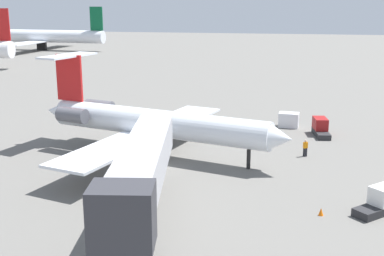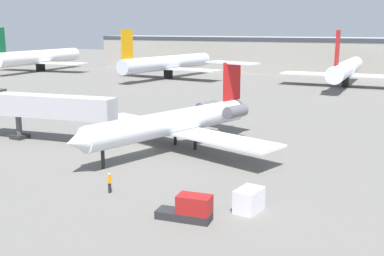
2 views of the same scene
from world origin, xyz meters
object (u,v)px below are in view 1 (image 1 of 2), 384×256
(jet_bridge, at_px, (140,172))
(baggage_tug_lead, at_px, (321,128))
(regional_jet, at_px, (149,122))
(cargo_container_uld, at_px, (289,120))
(traffic_cone_near, at_px, (321,212))
(baggage_tug_trailing, at_px, (382,201))
(parked_airliner_east_end, at_px, (42,36))
(ground_crew_marshaller, at_px, (305,148))

(jet_bridge, distance_m, baggage_tug_lead, 30.68)
(regional_jet, xyz_separation_m, baggage_tug_lead, (10.70, -16.93, -2.42))
(cargo_container_uld, distance_m, traffic_cone_near, 25.73)
(jet_bridge, distance_m, baggage_tug_trailing, 17.54)
(baggage_tug_lead, relative_size, traffic_cone_near, 7.58)
(baggage_tug_lead, relative_size, cargo_container_uld, 1.68)
(baggage_tug_trailing, bearing_deg, parked_airliner_east_end, 37.33)
(ground_crew_marshaller, bearing_deg, parked_airliner_east_end, 38.92)
(traffic_cone_near, distance_m, parked_airliner_east_end, 136.13)
(jet_bridge, height_order, parked_airliner_east_end, parked_airliner_east_end)
(jet_bridge, bearing_deg, cargo_container_uld, -16.15)
(jet_bridge, relative_size, baggage_tug_lead, 4.44)
(baggage_tug_lead, height_order, parked_airliner_east_end, parked_airliner_east_end)
(ground_crew_marshaller, relative_size, parked_airliner_east_end, 0.04)
(jet_bridge, distance_m, ground_crew_marshaller, 22.23)
(regional_jet, relative_size, parked_airliner_east_end, 0.64)
(baggage_tug_lead, xyz_separation_m, traffic_cone_near, (-22.51, 1.01, -0.56))
(baggage_tug_trailing, relative_size, cargo_container_uld, 1.55)
(regional_jet, height_order, cargo_container_uld, regional_jet)
(regional_jet, bearing_deg, baggage_tug_lead, -57.72)
(cargo_container_uld, bearing_deg, ground_crew_marshaller, -171.61)
(baggage_tug_lead, height_order, baggage_tug_trailing, same)
(ground_crew_marshaller, xyz_separation_m, cargo_container_uld, (11.68, 1.72, 0.01))
(regional_jet, height_order, ground_crew_marshaller, regional_jet)
(baggage_tug_lead, xyz_separation_m, cargo_container_uld, (3.08, 3.57, 0.03))
(ground_crew_marshaller, xyz_separation_m, traffic_cone_near, (-13.92, -0.84, -0.58))
(ground_crew_marshaller, bearing_deg, baggage_tug_lead, -12.15)
(ground_crew_marshaller, bearing_deg, jet_bridge, 150.95)
(ground_crew_marshaller, height_order, cargo_container_uld, cargo_container_uld)
(regional_jet, relative_size, traffic_cone_near, 48.61)
(ground_crew_marshaller, distance_m, baggage_tug_trailing, 13.44)
(jet_bridge, bearing_deg, ground_crew_marshaller, -29.05)
(ground_crew_marshaller, xyz_separation_m, parked_airliner_east_end, (96.84, 78.20, 3.36))
(regional_jet, bearing_deg, jet_bridge, -165.53)
(regional_jet, bearing_deg, baggage_tug_trailing, -117.03)
(cargo_container_uld, bearing_deg, traffic_cone_near, -174.28)
(traffic_cone_near, bearing_deg, parked_airliner_east_end, 35.51)
(baggage_tug_lead, xyz_separation_m, baggage_tug_trailing, (-21.01, -3.29, 0.00))
(regional_jet, xyz_separation_m, jet_bridge, (-17.10, -4.41, 0.99))
(ground_crew_marshaller, xyz_separation_m, baggage_tug_lead, (8.59, -1.85, -0.02))
(ground_crew_marshaller, height_order, baggage_tug_lead, baggage_tug_lead)
(jet_bridge, xyz_separation_m, parked_airliner_east_end, (116.05, 67.53, -0.03))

